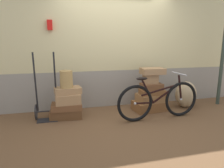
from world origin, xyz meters
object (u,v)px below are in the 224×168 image
suitcase_4 (150,106)px  wicker_basket (66,79)px  suitcase_2 (68,99)px  luggage_trolley (47,105)px  suitcase_3 (68,91)px  burlap_sack (186,94)px  suitcase_7 (152,86)px  suitcase_6 (152,92)px  suitcase_9 (153,71)px  suitcase_0 (66,113)px  bicycle (159,100)px  suitcase_5 (151,97)px  suitcase_8 (150,79)px  suitcase_1 (67,106)px

suitcase_4 → wicker_basket: (-1.76, -0.02, 0.68)m
suitcase_4 → wicker_basket: size_ratio=2.13×
suitcase_2 → luggage_trolley: 0.42m
suitcase_3 → burlap_sack: suitcase_3 is taller
suitcase_4 → burlap_sack: size_ratio=1.17×
suitcase_7 → suitcase_6: bearing=8.8°
suitcase_9 → suitcase_2: bearing=-175.9°
suitcase_0 → bicycle: (1.74, -0.51, 0.28)m
suitcase_0 → suitcase_5: size_ratio=1.00×
suitcase_8 → bicycle: 0.61m
suitcase_3 → luggage_trolley: luggage_trolley is taller
suitcase_4 → suitcase_7: 0.44m
suitcase_1 → wicker_basket: (0.02, 0.00, 0.54)m
suitcase_5 → luggage_trolley: size_ratio=0.47×
suitcase_2 → suitcase_5: suitcase_2 is taller
suitcase_6 → bicycle: bearing=-94.5°
suitcase_9 → bicycle: bearing=-97.4°
suitcase_9 → bicycle: 0.72m
suitcase_4 → bicycle: bicycle is taller
suitcase_2 → suitcase_9: 1.85m
wicker_basket → bicycle: size_ratio=0.19×
suitcase_0 → burlap_sack: size_ratio=1.01×
suitcase_4 → suitcase_8: suitcase_8 is taller
suitcase_9 → wicker_basket: (-1.80, -0.03, -0.09)m
luggage_trolley → bicycle: bearing=-13.9°
suitcase_2 → suitcase_7: (1.76, -0.01, 0.15)m
suitcase_1 → burlap_sack: 2.66m
suitcase_5 → suitcase_9: 0.58m
bicycle → suitcase_9: bearing=79.8°
suitcase_3 → bicycle: bearing=-23.3°
suitcase_0 → wicker_basket: bearing=-29.8°
burlap_sack → wicker_basket: bearing=-179.9°
suitcase_3 → suitcase_4: bearing=-6.6°
burlap_sack → suitcase_0: bearing=179.6°
suitcase_5 → bicycle: bearing=-105.5°
suitcase_4 → suitcase_8: bearing=179.6°
suitcase_1 → suitcase_9: 1.92m
suitcase_0 → suitcase_7: suitcase_7 is taller
suitcase_2 → suitcase_7: 1.76m
suitcase_1 → bicycle: (1.73, -0.48, 0.13)m
suitcase_9 → luggage_trolley: 2.26m
suitcase_1 → wicker_basket: wicker_basket is taller
suitcase_5 → burlap_sack: size_ratio=1.01×
suitcase_3 → suitcase_9: 1.81m
suitcase_3 → suitcase_7: 1.75m
suitcase_7 → luggage_trolley: 2.17m
suitcase_7 → burlap_sack: suitcase_7 is taller
suitcase_1 → suitcase_6: bearing=1.7°
burlap_sack → suitcase_7: bearing=-178.2°
suitcase_6 → suitcase_7: 0.12m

